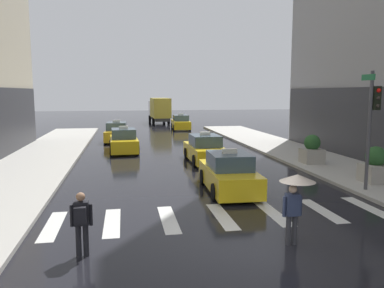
# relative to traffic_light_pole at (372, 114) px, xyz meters

# --- Properties ---
(ground_plane) EXTENTS (160.00, 160.00, 0.00)m
(ground_plane) POSITION_rel_traffic_light_pole_xyz_m (-6.66, -4.89, -3.26)
(ground_plane) COLOR black
(crosswalk_markings) EXTENTS (11.30, 2.80, 0.01)m
(crosswalk_markings) POSITION_rel_traffic_light_pole_xyz_m (-6.66, -1.89, -3.25)
(crosswalk_markings) COLOR silver
(crosswalk_markings) RESTS_ON ground
(traffic_light_pole) EXTENTS (0.44, 0.84, 4.80)m
(traffic_light_pole) POSITION_rel_traffic_light_pole_xyz_m (0.00, 0.00, 0.00)
(traffic_light_pole) COLOR #47474C
(traffic_light_pole) RESTS_ON curb_right
(taxi_lead) EXTENTS (2.05, 4.59, 1.80)m
(taxi_lead) POSITION_rel_traffic_light_pole_xyz_m (-5.55, 1.29, -2.53)
(taxi_lead) COLOR yellow
(taxi_lead) RESTS_ON ground
(taxi_second) EXTENTS (1.97, 4.56, 1.80)m
(taxi_second) POSITION_rel_traffic_light_pole_xyz_m (-5.14, 8.13, -2.53)
(taxi_second) COLOR yellow
(taxi_second) RESTS_ON ground
(taxi_third) EXTENTS (2.06, 4.60, 1.80)m
(taxi_third) POSITION_rel_traffic_light_pole_xyz_m (-9.86, 12.97, -2.53)
(taxi_third) COLOR yellow
(taxi_third) RESTS_ON ground
(taxi_fourth) EXTENTS (2.09, 4.61, 1.80)m
(taxi_fourth) POSITION_rel_traffic_light_pole_xyz_m (-10.42, 18.97, -2.53)
(taxi_fourth) COLOR gold
(taxi_fourth) RESTS_ON ground
(taxi_fifth) EXTENTS (2.07, 4.61, 1.80)m
(taxi_fifth) POSITION_rel_traffic_light_pole_xyz_m (-3.59, 28.38, -2.53)
(taxi_fifth) COLOR yellow
(taxi_fifth) RESTS_ON ground
(box_truck) EXTENTS (2.46, 7.60, 3.35)m
(box_truck) POSITION_rel_traffic_light_pole_xyz_m (-5.10, 37.56, -1.41)
(box_truck) COLOR #2D2D2D
(box_truck) RESTS_ON ground
(pedestrian_with_umbrella) EXTENTS (0.96, 0.96, 1.94)m
(pedestrian_with_umbrella) POSITION_rel_traffic_light_pole_xyz_m (-5.34, -4.57, -1.74)
(pedestrian_with_umbrella) COLOR #333338
(pedestrian_with_umbrella) RESTS_ON ground
(pedestrian_with_backpack) EXTENTS (0.55, 0.43, 1.65)m
(pedestrian_with_backpack) POSITION_rel_traffic_light_pole_xyz_m (-10.91, -4.40, -2.29)
(pedestrian_with_backpack) COLOR black
(pedestrian_with_backpack) RESTS_ON ground
(planter_near_corner) EXTENTS (1.10, 1.10, 1.60)m
(planter_near_corner) POSITION_rel_traffic_light_pole_xyz_m (1.09, 1.12, -2.38)
(planter_near_corner) COLOR #A8A399
(planter_near_corner) RESTS_ON curb_right
(planter_mid_block) EXTENTS (1.10, 1.10, 1.60)m
(planter_mid_block) POSITION_rel_traffic_light_pole_xyz_m (0.59, 6.01, -2.38)
(planter_mid_block) COLOR #A8A399
(planter_mid_block) RESTS_ON curb_right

